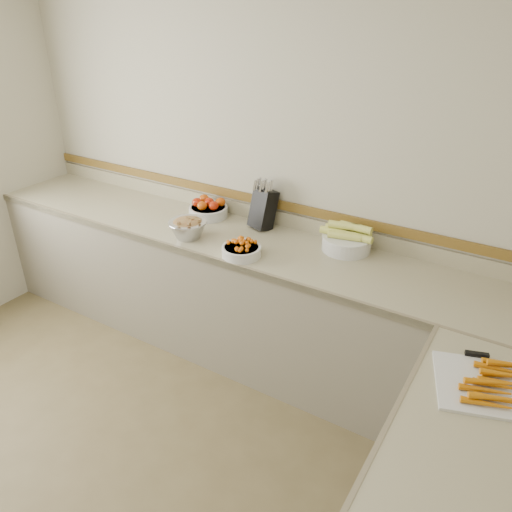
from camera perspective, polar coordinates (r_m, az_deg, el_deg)
The scene contains 8 objects.
back_wall at distance 3.36m, azimuth 0.75°, elevation 10.41°, with size 4.00×4.00×0.00m, color #B1AA92.
counter_back at distance 3.47m, azimuth -2.10°, elevation -4.46°, with size 4.00×0.65×1.08m.
knife_block at distance 3.34m, azimuth 0.82°, elevation 5.53°, with size 0.19×0.21×0.35m.
tomato_bowl at distance 3.56m, azimuth -5.48°, elevation 5.37°, with size 0.28×0.28×0.13m.
cherry_tomato_bowl at distance 2.99m, azimuth -1.68°, elevation 0.79°, with size 0.24×0.24×0.13m.
corn_bowl at distance 3.11m, azimuth 10.34°, elevation 1.86°, with size 0.33×0.30×0.18m.
rhubarb_bowl at distance 3.24m, azimuth -7.79°, elevation 3.27°, with size 0.25×0.25×0.14m.
cutting_board at distance 2.26m, azimuth 25.68°, elevation -13.08°, with size 0.54×0.48×0.06m.
Camera 1 is at (1.65, -0.76, 2.29)m, focal length 35.00 mm.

